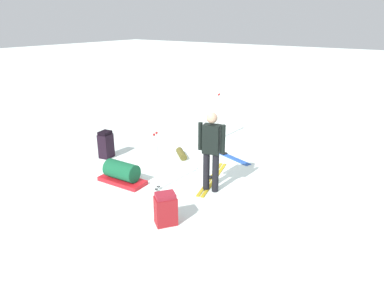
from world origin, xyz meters
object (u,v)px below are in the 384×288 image
at_px(ski_pair_near, 223,154).
at_px(backpack_large_dark, 106,145).
at_px(ski_poles_planted_far, 156,159).
at_px(sleeping_mat_rolled, 181,154).
at_px(skier_standing, 211,148).
at_px(ski_pair_far, 213,178).
at_px(gear_sled, 122,173).
at_px(ski_poles_planted_near, 218,115).
at_px(backpack_bright, 166,209).

distance_m(ski_pair_near, backpack_large_dark, 3.11).
distance_m(ski_poles_planted_far, sleeping_mat_rolled, 2.03).
bearing_deg(sleeping_mat_rolled, backpack_large_dark, -54.96).
height_order(skier_standing, sleeping_mat_rolled, skier_standing).
height_order(skier_standing, ski_pair_far, skier_standing).
distance_m(skier_standing, gear_sled, 2.10).
bearing_deg(skier_standing, ski_pair_far, -152.91).
distance_m(ski_pair_near, ski_pair_far, 1.56).
bearing_deg(ski_pair_near, sleeping_mat_rolled, -45.95).
bearing_deg(sleeping_mat_rolled, ski_poles_planted_near, 177.77).
xyz_separation_m(ski_poles_planted_near, ski_poles_planted_far, (3.55, 0.64, -0.06)).
distance_m(skier_standing, ski_poles_planted_near, 3.30).
relative_size(skier_standing, ski_pair_near, 0.93).
xyz_separation_m(backpack_large_dark, ski_poles_planted_far, (0.68, 2.31, 0.37)).
distance_m(skier_standing, backpack_large_dark, 3.28).
bearing_deg(gear_sled, skier_standing, 114.20).
relative_size(ski_pair_far, gear_sled, 1.62).
bearing_deg(ski_poles_planted_near, gear_sled, -3.76).
bearing_deg(backpack_large_dark, ski_pair_near, 128.35).
bearing_deg(ski_poles_planted_far, skier_standing, 125.26).
bearing_deg(backpack_bright, ski_pair_far, -172.25).
bearing_deg(ski_poles_planted_far, ski_pair_near, 177.46).
xyz_separation_m(ski_pair_near, ski_poles_planted_far, (2.59, -0.11, 0.70)).
bearing_deg(ski_poles_planted_far, ski_poles_planted_near, -169.85).
distance_m(ski_pair_far, ski_poles_planted_far, 1.50).
bearing_deg(ski_pair_far, backpack_bright, 7.75).
height_order(ski_pair_near, backpack_bright, backpack_bright).
height_order(skier_standing, ski_pair_near, skier_standing).
bearing_deg(skier_standing, backpack_bright, 0.93).
height_order(ski_poles_planted_near, sleeping_mat_rolled, ski_poles_planted_near).
bearing_deg(skier_standing, ski_poles_planted_far, -54.74).
height_order(ski_poles_planted_near, gear_sled, ski_poles_planted_near).
bearing_deg(skier_standing, ski_poles_planted_near, -151.80).
height_order(ski_pair_far, backpack_bright, backpack_bright).
distance_m(skier_standing, ski_poles_planted_far, 1.15).
relative_size(ski_pair_far, ski_poles_planted_far, 1.40).
xyz_separation_m(ski_pair_near, ski_pair_far, (1.46, 0.56, 0.00)).
bearing_deg(ski_poles_planted_far, ski_pair_far, 149.51).
bearing_deg(gear_sled, ski_pair_near, 160.13).
bearing_deg(ski_poles_planted_near, ski_pair_far, 28.43).
xyz_separation_m(backpack_large_dark, gear_sled, (0.84, 1.43, -0.12)).
bearing_deg(backpack_large_dark, gear_sled, 59.62).
xyz_separation_m(backpack_bright, ski_poles_planted_near, (-4.43, -1.58, 0.48)).
relative_size(ski_pair_far, ski_poles_planted_near, 1.29).
height_order(skier_standing, backpack_large_dark, skier_standing).
height_order(ski_pair_near, backpack_large_dark, backpack_large_dark).
bearing_deg(ski_pair_far, sleeping_mat_rolled, -115.77).
distance_m(skier_standing, ski_pair_near, 2.31).
xyz_separation_m(skier_standing, ski_poles_planted_near, (-2.90, -1.56, -0.18)).
relative_size(ski_pair_near, ski_poles_planted_far, 1.42).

